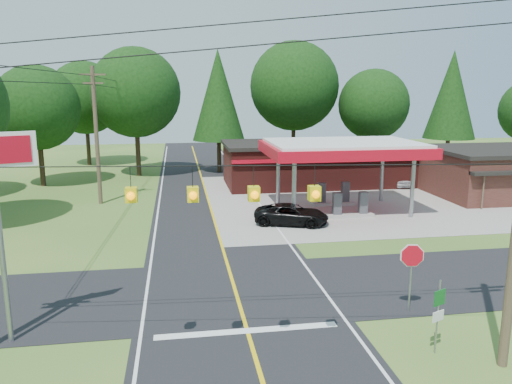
{
  "coord_description": "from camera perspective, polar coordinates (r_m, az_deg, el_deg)",
  "views": [
    {
      "loc": [
        -2.25,
        -19.67,
        8.39
      ],
      "look_at": [
        2.0,
        7.0,
        2.8
      ],
      "focal_mm": 35.0,
      "sensor_mm": 36.0,
      "label": 1
    }
  ],
  "objects": [
    {
      "name": "ground",
      "position": [
        21.5,
        -2.37,
        -11.28
      ],
      "size": [
        120.0,
        120.0,
        0.0
      ],
      "primitive_type": "plane",
      "color": "#396122",
      "rests_on": "ground"
    },
    {
      "name": "main_highway",
      "position": [
        21.5,
        -2.37,
        -11.26
      ],
      "size": [
        8.0,
        120.0,
        0.02
      ],
      "primitive_type": "cube",
      "color": "black",
      "rests_on": "ground"
    },
    {
      "name": "cross_road",
      "position": [
        21.5,
        -2.37,
        -11.25
      ],
      "size": [
        70.0,
        7.0,
        0.02
      ],
      "primitive_type": "cube",
      "color": "black",
      "rests_on": "ground"
    },
    {
      "name": "lane_center_yellow",
      "position": [
        21.49,
        -2.37,
        -11.22
      ],
      "size": [
        0.15,
        110.0,
        0.0
      ],
      "primitive_type": "cube",
      "color": "yellow",
      "rests_on": "main_highway"
    },
    {
      "name": "gas_canopy",
      "position": [
        34.8,
        9.91,
        4.72
      ],
      "size": [
        10.6,
        7.4,
        4.88
      ],
      "color": "gray",
      "rests_on": "ground"
    },
    {
      "name": "convenience_store",
      "position": [
        44.85,
        6.91,
        3.31
      ],
      "size": [
        16.4,
        7.55,
        3.8
      ],
      "color": "#4E1916",
      "rests_on": "ground"
    },
    {
      "name": "utility_pole_far_left",
      "position": [
        38.24,
        -17.78,
        6.36
      ],
      "size": [
        1.8,
        0.3,
        10.0
      ],
      "color": "#473828",
      "rests_on": "ground"
    },
    {
      "name": "utility_pole_north",
      "position": [
        54.96,
        -13.59,
        7.58
      ],
      "size": [
        0.3,
        0.3,
        9.5
      ],
      "color": "#473828",
      "rests_on": "ground"
    },
    {
      "name": "overhead_beacons",
      "position": [
        13.9,
        -3.78,
        2.65
      ],
      "size": [
        17.04,
        2.04,
        1.03
      ],
      "color": "black",
      "rests_on": "ground"
    },
    {
      "name": "treeline_backdrop",
      "position": [
        43.8,
        -5.12,
        10.47
      ],
      "size": [
        70.27,
        51.59,
        13.3
      ],
      "color": "#332316",
      "rests_on": "ground"
    },
    {
      "name": "suv_car",
      "position": [
        31.45,
        4.07,
        -2.6
      ],
      "size": [
        5.87,
        5.87,
        1.29
      ],
      "primitive_type": "imported",
      "rotation": [
        0.0,
        0.0,
        1.24
      ],
      "color": "black",
      "rests_on": "ground"
    },
    {
      "name": "sedan_car",
      "position": [
        45.66,
        16.04,
        1.46
      ],
      "size": [
        4.15,
        4.15,
        1.27
      ],
      "primitive_type": "imported",
      "rotation": [
        0.0,
        0.0,
        -0.12
      ],
      "color": "silver",
      "rests_on": "ground"
    },
    {
      "name": "octagonal_stop_sign",
      "position": [
        19.78,
        17.38,
        -7.53
      ],
      "size": [
        0.93,
        0.22,
        2.74
      ],
      "color": "gray",
      "rests_on": "ground"
    },
    {
      "name": "route_sign_post",
      "position": [
        17.28,
        20.13,
        -12.55
      ],
      "size": [
        0.48,
        0.23,
        2.51
      ],
      "color": "gray",
      "rests_on": "ground"
    }
  ]
}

